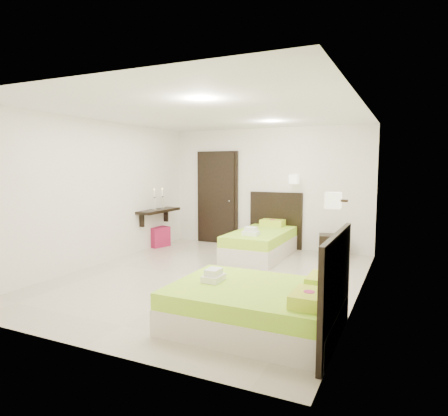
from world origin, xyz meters
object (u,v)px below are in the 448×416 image
at_px(bed_single, 262,241).
at_px(ottoman, 157,236).
at_px(bed_double, 261,305).
at_px(nightstand, 332,246).

height_order(bed_single, ottoman, bed_single).
distance_m(bed_single, bed_double, 3.64).
xyz_separation_m(bed_single, nightstand, (1.27, 0.52, -0.08)).
relative_size(bed_single, bed_double, 1.08).
xyz_separation_m(nightstand, ottoman, (-3.73, -0.61, 0.00)).
xyz_separation_m(bed_double, ottoman, (-3.68, 3.34, -0.05)).
relative_size(bed_single, ottoman, 4.46).
bearing_deg(bed_double, ottoman, 137.78).
bearing_deg(nightstand, ottoman, 177.78).
bearing_deg(nightstand, bed_double, -102.23).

